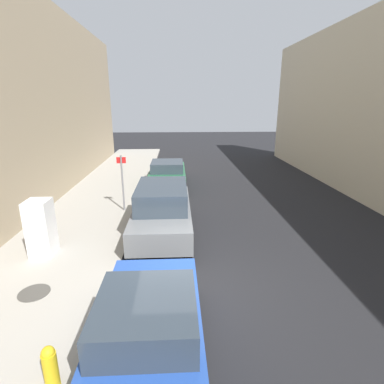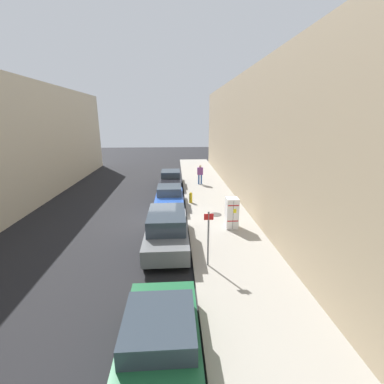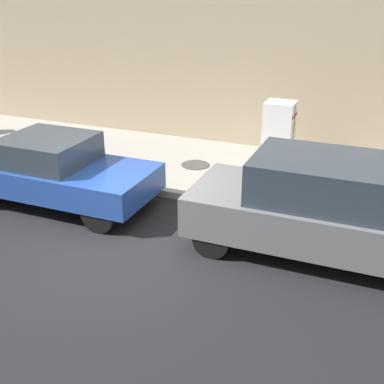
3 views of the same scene
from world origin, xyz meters
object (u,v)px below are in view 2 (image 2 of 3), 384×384
(parked_hatchback_blue, at_px, (169,197))
(discarded_refrigerator, at_px, (232,213))
(fire_hydrant, at_px, (191,197))
(parked_sedan_green, at_px, (160,345))
(parked_sedan_dark, at_px, (171,179))
(pedestrian_walking_far, at_px, (200,173))
(street_sign_post, at_px, (208,236))
(parked_suv_gray, at_px, (167,229))

(parked_hatchback_blue, bearing_deg, discarded_refrigerator, 131.03)
(fire_hydrant, relative_size, parked_sedan_green, 0.17)
(discarded_refrigerator, distance_m, parked_sedan_dark, 9.95)
(parked_sedan_green, bearing_deg, fire_hydrant, -96.82)
(discarded_refrigerator, bearing_deg, parked_hatchback_blue, -48.97)
(discarded_refrigerator, distance_m, pedestrian_walking_far, 9.51)
(parked_sedan_dark, bearing_deg, discarded_refrigerator, 109.77)
(parked_sedan_dark, bearing_deg, street_sign_post, 97.27)
(fire_hydrant, bearing_deg, parked_hatchback_blue, 18.02)
(parked_hatchback_blue, relative_size, parked_sedan_green, 0.92)
(parked_sedan_dark, bearing_deg, pedestrian_walking_far, -177.46)
(fire_hydrant, xyz_separation_m, parked_suv_gray, (1.45, 5.98, 0.34))
(street_sign_post, height_order, parked_sedan_green, street_sign_post)
(fire_hydrant, xyz_separation_m, parked_hatchback_blue, (1.45, 0.47, 0.20))
(street_sign_post, bearing_deg, parked_sedan_green, 68.39)
(parked_sedan_dark, height_order, parked_suv_gray, parked_suv_gray)
(discarded_refrigerator, bearing_deg, parked_sedan_dark, -70.23)
(fire_hydrant, distance_m, parked_suv_gray, 6.17)
(parked_sedan_dark, xyz_separation_m, parked_suv_gray, (0.00, 11.00, 0.15))
(street_sign_post, relative_size, pedestrian_walking_far, 1.31)
(discarded_refrigerator, distance_m, street_sign_post, 4.02)
(fire_hydrant, relative_size, pedestrian_walking_far, 0.43)
(fire_hydrant, relative_size, parked_hatchback_blue, 0.18)
(discarded_refrigerator, bearing_deg, fire_hydrant, -66.19)
(street_sign_post, bearing_deg, discarded_refrigerator, -115.38)
(pedestrian_walking_far, relative_size, parked_sedan_green, 0.39)
(street_sign_post, height_order, parked_sedan_dark, street_sign_post)
(parked_hatchback_blue, bearing_deg, fire_hydrant, -161.98)
(fire_hydrant, xyz_separation_m, pedestrian_walking_far, (-1.14, -5.13, 0.63))
(parked_suv_gray, bearing_deg, discarded_refrigerator, -153.92)
(discarded_refrigerator, xyz_separation_m, street_sign_post, (1.71, 3.60, 0.46))
(street_sign_post, distance_m, parked_sedan_dark, 13.09)
(parked_sedan_dark, bearing_deg, parked_hatchback_blue, 90.00)
(discarded_refrigerator, height_order, pedestrian_walking_far, pedestrian_walking_far)
(street_sign_post, bearing_deg, parked_hatchback_blue, -77.52)
(parked_hatchback_blue, relative_size, parked_suv_gray, 0.86)
(discarded_refrigerator, relative_size, parked_sedan_dark, 0.35)
(street_sign_post, bearing_deg, parked_suv_gray, -49.81)
(pedestrian_walking_far, relative_size, parked_hatchback_blue, 0.43)
(discarded_refrigerator, xyz_separation_m, parked_sedan_dark, (3.36, -9.36, -0.25))
(street_sign_post, relative_size, fire_hydrant, 3.04)
(fire_hydrant, xyz_separation_m, parked_sedan_green, (1.45, 12.12, 0.17))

